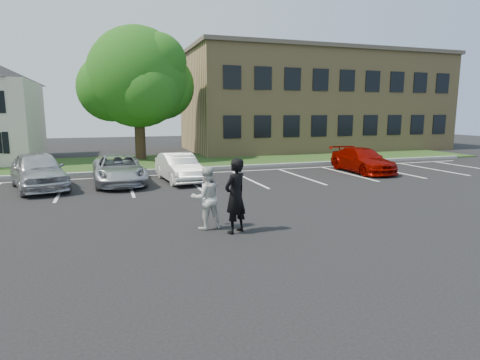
# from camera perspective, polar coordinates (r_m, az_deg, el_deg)

# --- Properties ---
(ground_plane) EXTENTS (90.00, 90.00, 0.00)m
(ground_plane) POSITION_cam_1_polar(r_m,az_deg,el_deg) (11.25, 1.64, -7.10)
(ground_plane) COLOR black
(ground_plane) RESTS_ON ground
(curb) EXTENTS (40.00, 0.30, 0.15)m
(curb) POSITION_cam_1_polar(r_m,az_deg,el_deg) (22.64, -8.91, 1.50)
(curb) COLOR gray
(curb) RESTS_ON ground
(grass_strip) EXTENTS (44.00, 8.00, 0.08)m
(grass_strip) POSITION_cam_1_polar(r_m,az_deg,el_deg) (26.57, -10.38, 2.58)
(grass_strip) COLOR #223D13
(grass_strip) RESTS_ON ground
(stall_lines) EXTENTS (34.00, 5.36, 0.01)m
(stall_lines) POSITION_cam_1_polar(r_m,az_deg,el_deg) (20.00, -3.46, 0.33)
(stall_lines) COLOR silver
(stall_lines) RESTS_ON ground
(office_building) EXTENTS (22.40, 10.40, 8.30)m
(office_building) POSITION_cam_1_polar(r_m,az_deg,el_deg) (36.69, 10.52, 10.93)
(office_building) COLOR tan
(office_building) RESTS_ON ground
(tree) EXTENTS (7.80, 7.20, 8.80)m
(tree) POSITION_cam_1_polar(r_m,az_deg,el_deg) (28.30, -14.18, 13.64)
(tree) COLOR black
(tree) RESTS_ON ground
(man_black_suit) EXTENTS (0.89, 0.81, 2.04)m
(man_black_suit) POSITION_cam_1_polar(r_m,az_deg,el_deg) (10.76, -0.67, -2.28)
(man_black_suit) COLOR black
(man_black_suit) RESTS_ON ground
(man_white_shirt) EXTENTS (0.91, 0.74, 1.77)m
(man_white_shirt) POSITION_cam_1_polar(r_m,az_deg,el_deg) (11.20, -4.83, -2.54)
(man_white_shirt) COLOR silver
(man_white_shirt) RESTS_ON ground
(car_silver_west) EXTENTS (3.11, 5.02, 1.59)m
(car_silver_west) POSITION_cam_1_polar(r_m,az_deg,el_deg) (19.02, -26.79, 1.23)
(car_silver_west) COLOR #B8B8BD
(car_silver_west) RESTS_ON ground
(car_silver_minivan) EXTENTS (2.37, 4.80, 1.31)m
(car_silver_minivan) POSITION_cam_1_polar(r_m,az_deg,el_deg) (19.03, -16.85, 1.42)
(car_silver_minivan) COLOR #AFB2B7
(car_silver_minivan) RESTS_ON ground
(car_white_sedan) EXTENTS (1.80, 4.14, 1.32)m
(car_white_sedan) POSITION_cam_1_polar(r_m,az_deg,el_deg) (19.09, -8.67, 1.77)
(car_white_sedan) COLOR silver
(car_white_sedan) RESTS_ON ground
(car_red_compact) EXTENTS (1.92, 4.53, 1.30)m
(car_red_compact) POSITION_cam_1_polar(r_m,az_deg,el_deg) (22.76, 17.01, 2.70)
(car_red_compact) COLOR #830600
(car_red_compact) RESTS_ON ground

